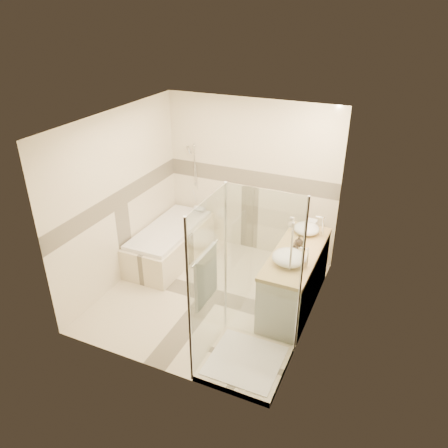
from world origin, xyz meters
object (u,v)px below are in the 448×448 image
at_px(amenity_bottle_a, 294,248).
at_px(amenity_bottle_b, 299,241).
at_px(shower_enclosure, 239,325).
at_px(vessel_sink_near, 306,229).
at_px(vanity, 295,278).
at_px(vessel_sink_far, 289,258).
at_px(bathtub, 170,241).

xyz_separation_m(amenity_bottle_a, amenity_bottle_b, (0.00, 0.21, -0.01)).
bearing_deg(shower_enclosure, vessel_sink_near, 81.33).
relative_size(vanity, shower_enclosure, 0.79).
bearing_deg(shower_enclosure, vessel_sink_far, 73.69).
bearing_deg(amenity_bottle_b, vessel_sink_near, 90.00).
height_order(vanity, amenity_bottle_b, amenity_bottle_b).
bearing_deg(vanity, amenity_bottle_b, 99.07).
bearing_deg(vessel_sink_far, amenity_bottle_a, 90.00).
relative_size(vessel_sink_far, amenity_bottle_b, 2.79).
bearing_deg(vessel_sink_near, shower_enclosure, -98.67).
xyz_separation_m(vessel_sink_near, amenity_bottle_b, (0.00, -0.39, 0.00)).
relative_size(vanity, amenity_bottle_a, 9.94).
xyz_separation_m(bathtub, amenity_bottle_b, (2.13, -0.22, 0.62)).
bearing_deg(vanity, bathtub, 170.75).
xyz_separation_m(bathtub, vessel_sink_far, (2.13, -0.69, 0.63)).
xyz_separation_m(vessel_sink_near, vessel_sink_far, (0.00, -0.86, 0.01)).
relative_size(bathtub, vessel_sink_far, 4.03).
distance_m(vanity, amenity_bottle_b, 0.52).
distance_m(shower_enclosure, vessel_sink_near, 1.86).
height_order(bathtub, amenity_bottle_b, amenity_bottle_b).
bearing_deg(amenity_bottle_a, amenity_bottle_b, 90.00).
bearing_deg(vessel_sink_far, bathtub, 162.09).
distance_m(vanity, vessel_sink_far, 0.61).
distance_m(shower_enclosure, amenity_bottle_a, 1.29).
bearing_deg(vessel_sink_near, amenity_bottle_b, -90.00).
height_order(amenity_bottle_a, amenity_bottle_b, amenity_bottle_a).
bearing_deg(amenity_bottle_b, vanity, -80.93).
relative_size(bathtub, vanity, 1.05).
relative_size(vessel_sink_near, amenity_bottle_b, 2.38).
height_order(shower_enclosure, vessel_sink_near, shower_enclosure).
bearing_deg(bathtub, vanity, -9.25).
bearing_deg(vanity, vessel_sink_far, -93.38).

